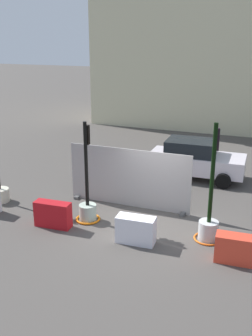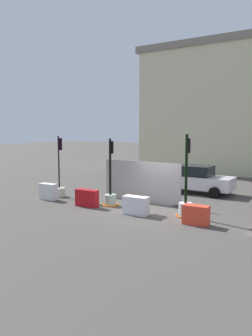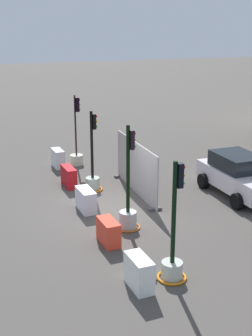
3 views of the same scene
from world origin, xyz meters
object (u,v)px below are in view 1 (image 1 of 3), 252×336
traffic_light_0 (0,185)px  car_white_van (195,159)px  construction_barrier_1 (53,214)px  construction_barrier_2 (136,230)px  traffic_light_1 (88,203)px  traffic_light_2 (209,219)px  construction_barrier_3 (234,249)px

traffic_light_0 → car_white_van: size_ratio=0.84×
construction_barrier_1 → construction_barrier_2: 2.75m
traffic_light_1 → construction_barrier_2: traffic_light_1 is taller
traffic_light_1 → construction_barrier_1: traffic_light_1 is taller
traffic_light_2 → construction_barrier_3: 1.30m
traffic_light_2 → construction_barrier_1: traffic_light_2 is taller
traffic_light_2 → construction_barrier_3: size_ratio=3.41×
traffic_light_1 → construction_barrier_2: bearing=-22.4°
construction_barrier_1 → car_white_van: 6.88m
traffic_light_1 → construction_barrier_1: bearing=-135.0°
construction_barrier_1 → traffic_light_0: bearing=160.0°
construction_barrier_2 → construction_barrier_3: bearing=-0.3°
construction_barrier_2 → car_white_van: (0.42, 6.09, 0.40)m
construction_barrier_2 → car_white_van: car_white_van is taller
traffic_light_0 → traffic_light_2: (7.49, -0.08, 0.04)m
car_white_van → traffic_light_2: bearing=-73.7°
traffic_light_0 → construction_barrier_3: bearing=-7.1°
traffic_light_1 → construction_barrier_2: 2.11m
car_white_van → construction_barrier_3: bearing=-68.9°
traffic_light_2 → construction_barrier_3: bearing=-48.2°
construction_barrier_3 → traffic_light_2: bearing=131.8°
construction_barrier_3 → traffic_light_1: bearing=170.2°
traffic_light_2 → construction_barrier_2: traffic_light_2 is taller
traffic_light_0 → construction_barrier_1: bearing=-20.0°
traffic_light_2 → car_white_van: bearing=106.3°
traffic_light_0 → traffic_light_1: size_ratio=1.02×
traffic_light_1 → construction_barrier_3: size_ratio=3.17×
car_white_van → construction_barrier_2: bearing=-93.9°
traffic_light_0 → car_white_van: 7.85m
traffic_light_2 → construction_barrier_1: (-4.68, -0.94, -0.24)m
traffic_light_2 → construction_barrier_3: traffic_light_2 is taller
construction_barrier_2 → construction_barrier_3: 2.77m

